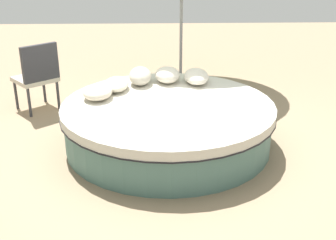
% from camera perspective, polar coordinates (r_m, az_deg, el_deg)
% --- Properties ---
extents(ground_plane, '(16.00, 16.00, 0.00)m').
position_cam_1_polar(ground_plane, '(5.24, -0.00, -3.13)').
color(ground_plane, '#9E8466').
extents(round_bed, '(2.49, 2.49, 0.52)m').
position_cam_1_polar(round_bed, '(5.13, -0.00, -0.46)').
color(round_bed, '#4C726B').
rests_on(round_bed, ground_plane).
extents(throw_pillow_0, '(0.54, 0.32, 0.18)m').
position_cam_1_polar(throw_pillow_0, '(5.76, 3.74, 5.76)').
color(throw_pillow_0, silver).
rests_on(throw_pillow_0, round_bed).
extents(throw_pillow_1, '(0.44, 0.33, 0.20)m').
position_cam_1_polar(throw_pillow_1, '(5.77, -0.07, 5.96)').
color(throw_pillow_1, silver).
rests_on(throw_pillow_1, round_bed).
extents(throw_pillow_2, '(0.47, 0.29, 0.22)m').
position_cam_1_polar(throw_pillow_2, '(5.70, -3.68, 5.81)').
color(throw_pillow_2, beige).
rests_on(throw_pillow_2, round_bed).
extents(throw_pillow_3, '(0.51, 0.31, 0.14)m').
position_cam_1_polar(throw_pillow_3, '(5.53, -6.81, 4.71)').
color(throw_pillow_3, beige).
rests_on(throw_pillow_3, round_bed).
extents(throw_pillow_4, '(0.46, 0.35, 0.16)m').
position_cam_1_polar(throw_pillow_4, '(5.24, -9.26, 3.66)').
color(throw_pillow_4, beige).
rests_on(throw_pillow_4, round_bed).
extents(patio_chair, '(0.72, 0.72, 0.98)m').
position_cam_1_polar(patio_chair, '(6.32, -16.79, 5.93)').
color(patio_chair, '#333338').
rests_on(patio_chair, ground_plane).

